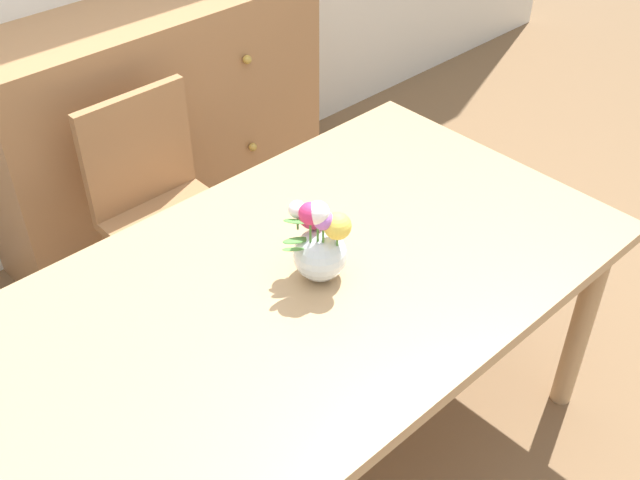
% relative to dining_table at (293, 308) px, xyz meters
% --- Properties ---
extents(ground_plane, '(12.00, 12.00, 0.00)m').
position_rel_dining_table_xyz_m(ground_plane, '(0.00, 0.00, -0.68)').
color(ground_plane, brown).
extents(dining_table, '(1.86, 1.02, 0.76)m').
position_rel_dining_table_xyz_m(dining_table, '(0.00, 0.00, 0.00)').
color(dining_table, tan).
rests_on(dining_table, ground_plane).
extents(chair_far, '(0.42, 0.42, 0.90)m').
position_rel_dining_table_xyz_m(chair_far, '(0.13, 0.85, -0.16)').
color(chair_far, '#9E7047').
rests_on(chair_far, ground_plane).
extents(dresser, '(1.40, 0.47, 1.00)m').
position_rel_dining_table_xyz_m(dresser, '(0.44, 1.33, -0.18)').
color(dresser, '#9E7047').
rests_on(dresser, ground_plane).
extents(flower_vase, '(0.19, 0.18, 0.26)m').
position_rel_dining_table_xyz_m(flower_vase, '(0.08, -0.02, 0.19)').
color(flower_vase, silver).
rests_on(flower_vase, dining_table).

